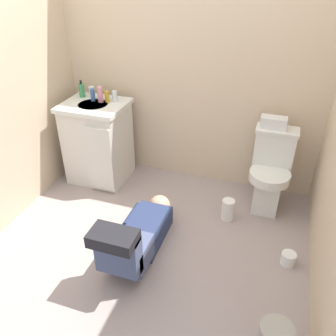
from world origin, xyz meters
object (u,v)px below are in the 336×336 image
at_px(toilet_paper_roll, 288,259).
at_px(soap_dispenser, 82,90).
at_px(bottle_amber, 107,97).
at_px(bottle_clear, 115,96).
at_px(tissue_box, 274,123).
at_px(person_plumber, 137,236).
at_px(bottle_pink, 100,94).
at_px(toilet, 270,172).
at_px(faucet, 100,93).
at_px(bottle_white, 92,92).
at_px(vanity_cabinet, 98,142).
at_px(bottle_blue, 93,95).
at_px(paper_towel_roll, 228,210).

bearing_deg(toilet_paper_roll, soap_dispenser, 159.97).
bearing_deg(bottle_amber, bottle_clear, 29.80).
height_order(tissue_box, bottle_amber, bottle_amber).
bearing_deg(person_plumber, bottle_pink, 127.62).
xyz_separation_m(bottle_amber, toilet_paper_roll, (1.82, -0.73, -0.82)).
bearing_deg(bottle_amber, toilet, -1.03).
bearing_deg(toilet, faucet, 176.85).
bearing_deg(soap_dispenser, person_plumber, -46.44).
distance_m(bottle_pink, bottle_clear, 0.13).
distance_m(bottle_white, bottle_pink, 0.16).
bearing_deg(bottle_white, bottle_clear, -6.66).
xyz_separation_m(vanity_cabinet, bottle_blue, (-0.04, 0.07, 0.46)).
height_order(bottle_blue, bottle_pink, bottle_pink).
xyz_separation_m(bottle_white, bottle_clear, (0.26, -0.03, -0.00)).
relative_size(faucet, bottle_white, 0.92).
relative_size(vanity_cabinet, soap_dispenser, 4.94).
relative_size(bottle_amber, paper_towel_roll, 0.53).
height_order(bottle_blue, paper_towel_roll, bottle_blue).
relative_size(tissue_box, bottle_clear, 2.13).
bearing_deg(bottle_blue, vanity_cabinet, -57.60).
distance_m(bottle_clear, paper_towel_roll, 1.49).
relative_size(tissue_box, bottle_pink, 1.47).
xyz_separation_m(bottle_blue, bottle_amber, (0.14, 0.02, -0.01)).
bearing_deg(faucet, bottle_amber, -31.50).
distance_m(vanity_cabinet, bottle_amber, 0.47).
xyz_separation_m(person_plumber, bottle_pink, (-0.74, 0.97, 0.72)).
distance_m(tissue_box, bottle_clear, 1.48).
bearing_deg(bottle_white, bottle_pink, -31.56).
bearing_deg(paper_towel_roll, bottle_blue, 166.89).
xyz_separation_m(faucet, bottle_pink, (0.05, -0.09, 0.02)).
distance_m(person_plumber, tissue_box, 1.49).
bearing_deg(bottle_pink, bottle_blue, 176.81).
xyz_separation_m(faucet, paper_towel_roll, (1.39, -0.41, -0.77)).
bearing_deg(faucet, bottle_clear, -10.22).
bearing_deg(bottle_amber, faucet, 148.50).
height_order(tissue_box, soap_dispenser, soap_dispenser).
relative_size(faucet, paper_towel_roll, 0.49).
distance_m(bottle_white, bottle_amber, 0.21).
distance_m(person_plumber, bottle_blue, 1.46).
relative_size(vanity_cabinet, bottle_amber, 7.61).
height_order(faucet, bottle_white, bottle_white).
bearing_deg(tissue_box, vanity_cabinet, -175.00).
bearing_deg(tissue_box, paper_towel_roll, -121.88).
distance_m(soap_dispenser, toilet_paper_roll, 2.40).
bearing_deg(paper_towel_roll, bottle_pink, 166.29).
relative_size(bottle_pink, bottle_amber, 1.39).
relative_size(toilet, bottle_blue, 6.36).
bearing_deg(toilet, person_plumber, -133.08).
xyz_separation_m(vanity_cabinet, paper_towel_roll, (1.38, -0.27, -0.32)).
bearing_deg(person_plumber, toilet_paper_roll, 12.98).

